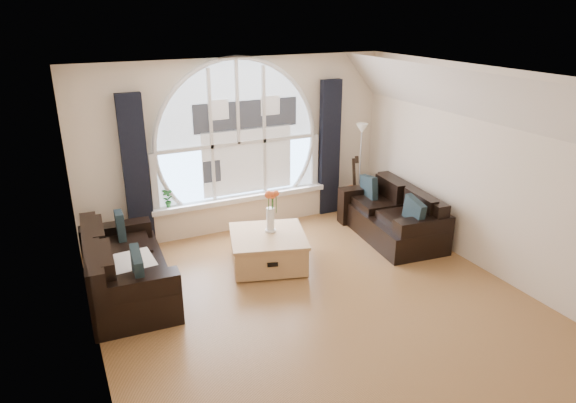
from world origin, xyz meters
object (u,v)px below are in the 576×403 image
object	(u,v)px
sofa_left	(126,266)
coffee_chest	(268,248)
floor_lamp	(360,170)
vase_flowers	(270,205)
potted_plant	(167,198)
sofa_right	(391,213)
guitar	(352,184)

from	to	relation	value
sofa_left	coffee_chest	size ratio (longest dim) A/B	1.83
coffee_chest	floor_lamp	distance (m)	2.45
vase_flowers	potted_plant	xyz separation A→B (m)	(-1.13, 1.30, -0.14)
sofa_right	guitar	size ratio (longest dim) A/B	1.65
coffee_chest	sofa_right	bearing A→B (deg)	16.56
sofa_left	floor_lamp	world-z (taller)	floor_lamp
sofa_left	coffee_chest	distance (m)	1.90
coffee_chest	potted_plant	size ratio (longest dim) A/B	3.33
sofa_left	sofa_right	size ratio (longest dim) A/B	1.06
sofa_left	vase_flowers	xyz separation A→B (m)	(1.98, 0.06, 0.45)
sofa_right	coffee_chest	size ratio (longest dim) A/B	1.72
sofa_right	potted_plant	xyz separation A→B (m)	(-3.14, 1.37, 0.30)
sofa_left	sofa_right	distance (m)	3.99
coffee_chest	floor_lamp	world-z (taller)	floor_lamp
sofa_left	potted_plant	distance (m)	1.63
sofa_right	vase_flowers	size ratio (longest dim) A/B	2.50
floor_lamp	coffee_chest	bearing A→B (deg)	-154.27
coffee_chest	guitar	world-z (taller)	guitar
potted_plant	sofa_right	bearing A→B (deg)	-23.59
vase_flowers	floor_lamp	size ratio (longest dim) A/B	0.44
floor_lamp	vase_flowers	bearing A→B (deg)	-155.26
potted_plant	vase_flowers	bearing A→B (deg)	-49.06
floor_lamp	guitar	distance (m)	0.30
sofa_left	vase_flowers	distance (m)	2.03
vase_flowers	floor_lamp	distance (m)	2.29
floor_lamp	potted_plant	size ratio (longest dim) A/B	5.25
sofa_left	floor_lamp	bearing A→B (deg)	17.14
vase_flowers	sofa_right	bearing A→B (deg)	-2.05
sofa_right	guitar	bearing A→B (deg)	96.57
floor_lamp	sofa_left	bearing A→B (deg)	-165.87
sofa_left	floor_lamp	size ratio (longest dim) A/B	1.16
floor_lamp	guitar	world-z (taller)	floor_lamp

